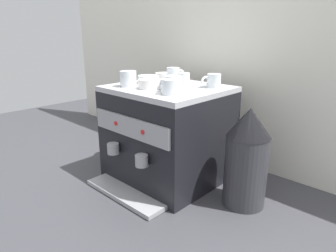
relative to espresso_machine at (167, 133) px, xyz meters
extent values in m
plane|color=#38383D|center=(0.00, 0.00, -0.24)|extent=(4.00, 4.00, 0.00)
cube|color=silver|center=(0.00, 0.42, 0.29)|extent=(2.80, 0.03, 1.05)
cube|color=black|center=(0.00, 0.00, -0.01)|extent=(0.53, 0.48, 0.45)
cube|color=#B7B7BC|center=(0.00, 0.00, 0.23)|extent=(0.53, 0.48, 0.02)
cube|color=#939399|center=(0.00, -0.24, 0.09)|extent=(0.49, 0.01, 0.09)
cylinder|color=red|center=(-0.09, -0.25, 0.09)|extent=(0.02, 0.01, 0.02)
cylinder|color=red|center=(0.09, -0.25, 0.09)|extent=(0.02, 0.01, 0.02)
cube|color=#939399|center=(0.00, -0.29, -0.22)|extent=(0.45, 0.12, 0.02)
cylinder|color=#939399|center=(-0.10, -0.27, -0.03)|extent=(0.06, 0.06, 0.05)
cylinder|color=#939399|center=(0.10, -0.27, -0.03)|extent=(0.06, 0.06, 0.05)
cylinder|color=silver|center=(-0.13, -0.13, 0.28)|extent=(0.08, 0.08, 0.08)
torus|color=silver|center=(-0.17, -0.09, 0.28)|extent=(0.05, 0.05, 0.06)
cylinder|color=silver|center=(0.04, 0.08, 0.27)|extent=(0.06, 0.06, 0.06)
torus|color=silver|center=(0.00, 0.08, 0.27)|extent=(0.05, 0.02, 0.05)
cylinder|color=silver|center=(-0.06, 0.10, 0.28)|extent=(0.07, 0.07, 0.08)
torus|color=silver|center=(-0.05, 0.15, 0.28)|extent=(0.02, 0.06, 0.06)
cylinder|color=silver|center=(0.14, -0.13, 0.27)|extent=(0.08, 0.08, 0.06)
torus|color=silver|center=(0.09, -0.12, 0.27)|extent=(0.05, 0.02, 0.05)
cylinder|color=silver|center=(0.18, 0.13, 0.27)|extent=(0.07, 0.07, 0.06)
torus|color=silver|center=(0.16, 0.09, 0.27)|extent=(0.03, 0.05, 0.05)
cylinder|color=silver|center=(0.08, -0.05, 0.27)|extent=(0.08, 0.08, 0.06)
torus|color=silver|center=(0.08, -0.10, 0.27)|extent=(0.02, 0.05, 0.05)
cylinder|color=white|center=(-0.02, -0.10, 0.26)|extent=(0.10, 0.10, 0.04)
cylinder|color=white|center=(-0.02, -0.10, 0.25)|extent=(0.06, 0.06, 0.01)
cylinder|color=white|center=(-0.15, 0.14, 0.26)|extent=(0.10, 0.10, 0.04)
cylinder|color=white|center=(-0.15, 0.14, 0.25)|extent=(0.05, 0.05, 0.01)
cylinder|color=white|center=(-0.14, 0.01, 0.26)|extent=(0.11, 0.11, 0.04)
cylinder|color=white|center=(-0.14, 0.01, 0.25)|extent=(0.06, 0.06, 0.01)
cylinder|color=#333338|center=(0.43, 0.04, -0.08)|extent=(0.18, 0.18, 0.31)
cone|color=black|center=(0.43, 0.04, 0.14)|extent=(0.19, 0.19, 0.12)
cylinder|color=#B7B7BC|center=(-0.44, -0.04, -0.18)|extent=(0.09, 0.09, 0.12)
camera|label=1|loc=(1.00, -1.04, 0.49)|focal=32.13mm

